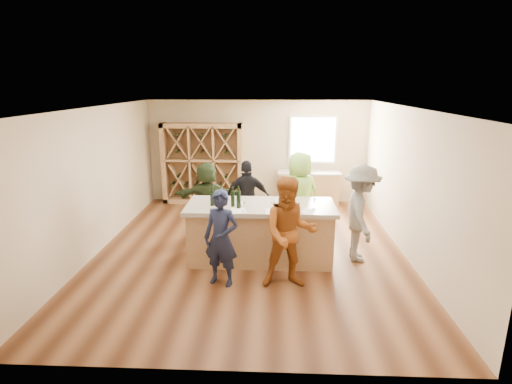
{
  "coord_description": "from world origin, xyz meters",
  "views": [
    {
      "loc": [
        0.44,
        -7.4,
        3.23
      ],
      "look_at": [
        0.1,
        0.2,
        1.15
      ],
      "focal_mm": 28.0,
      "sensor_mm": 36.0,
      "label": 1
    }
  ],
  "objects_px": {
    "wine_rack": "(203,164)",
    "person_far_mid": "(247,199)",
    "sink": "(302,168)",
    "wine_bottle_a": "(212,198)",
    "wine_bottle_c": "(233,199)",
    "person_server": "(361,213)",
    "person_far_left": "(207,198)",
    "wine_bottle_d": "(239,199)",
    "person_near_right": "(290,233)",
    "wine_bottle_b": "(219,200)",
    "tasting_counter_base": "(261,234)",
    "person_near_left": "(221,238)",
    "person_far_right": "(299,196)"
  },
  "relations": [
    {
      "from": "person_far_right",
      "to": "person_far_left",
      "type": "xyz_separation_m",
      "value": [
        -1.98,
        0.09,
        -0.12
      ]
    },
    {
      "from": "wine_rack",
      "to": "person_far_mid",
      "type": "xyz_separation_m",
      "value": [
        1.39,
        -2.47,
        -0.27
      ]
    },
    {
      "from": "person_far_left",
      "to": "person_far_mid",
      "type": "bearing_deg",
      "value": 175.12
    },
    {
      "from": "person_far_left",
      "to": "tasting_counter_base",
      "type": "bearing_deg",
      "value": 132.02
    },
    {
      "from": "wine_bottle_c",
      "to": "wine_rack",
      "type": "bearing_deg",
      "value": 107.7
    },
    {
      "from": "wine_bottle_d",
      "to": "person_far_right",
      "type": "xyz_separation_m",
      "value": [
        1.17,
        1.4,
        -0.31
      ]
    },
    {
      "from": "person_near_left",
      "to": "person_server",
      "type": "xyz_separation_m",
      "value": [
        2.45,
        1.06,
        0.11
      ]
    },
    {
      "from": "tasting_counter_base",
      "to": "person_far_mid",
      "type": "xyz_separation_m",
      "value": [
        -0.32,
        1.21,
        0.33
      ]
    },
    {
      "from": "sink",
      "to": "person_far_right",
      "type": "distance_m",
      "value": 2.45
    },
    {
      "from": "sink",
      "to": "person_far_left",
      "type": "height_order",
      "value": "person_far_left"
    },
    {
      "from": "person_server",
      "to": "tasting_counter_base",
      "type": "bearing_deg",
      "value": 93.66
    },
    {
      "from": "wine_bottle_c",
      "to": "person_server",
      "type": "distance_m",
      "value": 2.37
    },
    {
      "from": "person_near_left",
      "to": "sink",
      "type": "bearing_deg",
      "value": 87.91
    },
    {
      "from": "wine_bottle_d",
      "to": "person_near_right",
      "type": "bearing_deg",
      "value": -41.58
    },
    {
      "from": "tasting_counter_base",
      "to": "sink",
      "type": "bearing_deg",
      "value": 74.71
    },
    {
      "from": "person_far_mid",
      "to": "person_near_right",
      "type": "bearing_deg",
      "value": 102.91
    },
    {
      "from": "person_far_mid",
      "to": "person_far_left",
      "type": "bearing_deg",
      "value": -10.8
    },
    {
      "from": "wine_bottle_c",
      "to": "person_far_mid",
      "type": "distance_m",
      "value": 1.4
    },
    {
      "from": "sink",
      "to": "wine_bottle_a",
      "type": "relative_size",
      "value": 1.91
    },
    {
      "from": "wine_rack",
      "to": "tasting_counter_base",
      "type": "height_order",
      "value": "wine_rack"
    },
    {
      "from": "person_near_left",
      "to": "person_far_right",
      "type": "relative_size",
      "value": 0.86
    },
    {
      "from": "sink",
      "to": "person_far_left",
      "type": "distance_m",
      "value": 3.21
    },
    {
      "from": "tasting_counter_base",
      "to": "person_near_right",
      "type": "xyz_separation_m",
      "value": [
        0.5,
        -1.01,
        0.42
      ]
    },
    {
      "from": "person_near_right",
      "to": "person_far_mid",
      "type": "bearing_deg",
      "value": 105.08
    },
    {
      "from": "wine_bottle_a",
      "to": "person_far_right",
      "type": "height_order",
      "value": "person_far_right"
    },
    {
      "from": "wine_bottle_a",
      "to": "person_near_right",
      "type": "xyz_separation_m",
      "value": [
        1.38,
        -0.91,
        -0.3
      ]
    },
    {
      "from": "person_far_right",
      "to": "tasting_counter_base",
      "type": "bearing_deg",
      "value": 31.22
    },
    {
      "from": "person_near_right",
      "to": "person_server",
      "type": "bearing_deg",
      "value": 33.52
    },
    {
      "from": "person_server",
      "to": "person_far_left",
      "type": "bearing_deg",
      "value": 70.12
    },
    {
      "from": "sink",
      "to": "wine_bottle_c",
      "type": "distance_m",
      "value": 4.02
    },
    {
      "from": "tasting_counter_base",
      "to": "person_near_left",
      "type": "relative_size",
      "value": 1.62
    },
    {
      "from": "person_server",
      "to": "person_far_right",
      "type": "xyz_separation_m",
      "value": [
        -1.06,
        1.1,
        0.02
      ]
    },
    {
      "from": "person_server",
      "to": "wine_bottle_c",
      "type": "bearing_deg",
      "value": 96.2
    },
    {
      "from": "wine_bottle_a",
      "to": "wine_bottle_c",
      "type": "distance_m",
      "value": 0.38
    },
    {
      "from": "wine_bottle_a",
      "to": "person_server",
      "type": "distance_m",
      "value": 2.75
    },
    {
      "from": "wine_rack",
      "to": "wine_bottle_d",
      "type": "bearing_deg",
      "value": -71.22
    },
    {
      "from": "wine_bottle_d",
      "to": "person_far_right",
      "type": "distance_m",
      "value": 1.85
    },
    {
      "from": "sink",
      "to": "wine_bottle_c",
      "type": "bearing_deg",
      "value": -111.71
    },
    {
      "from": "sink",
      "to": "wine_bottle_d",
      "type": "height_order",
      "value": "wine_bottle_d"
    },
    {
      "from": "sink",
      "to": "wine_bottle_b",
      "type": "xyz_separation_m",
      "value": [
        -1.71,
        -3.83,
        0.21
      ]
    },
    {
      "from": "wine_bottle_c",
      "to": "person_server",
      "type": "xyz_separation_m",
      "value": [
        2.35,
        0.19,
        -0.31
      ]
    },
    {
      "from": "person_server",
      "to": "wine_bottle_d",
      "type": "bearing_deg",
      "value": 99.17
    },
    {
      "from": "wine_rack",
      "to": "sink",
      "type": "bearing_deg",
      "value": -1.49
    },
    {
      "from": "person_far_right",
      "to": "wine_rack",
      "type": "bearing_deg",
      "value": -70.11
    },
    {
      "from": "wine_bottle_d",
      "to": "person_far_mid",
      "type": "distance_m",
      "value": 1.5
    },
    {
      "from": "tasting_counter_base",
      "to": "wine_bottle_b",
      "type": "height_order",
      "value": "wine_bottle_b"
    },
    {
      "from": "tasting_counter_base",
      "to": "wine_bottle_a",
      "type": "bearing_deg",
      "value": -173.15
    },
    {
      "from": "sink",
      "to": "person_server",
      "type": "relative_size",
      "value": 0.3
    },
    {
      "from": "sink",
      "to": "person_far_mid",
      "type": "distance_m",
      "value": 2.74
    },
    {
      "from": "wine_bottle_a",
      "to": "person_far_mid",
      "type": "distance_m",
      "value": 1.48
    }
  ]
}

